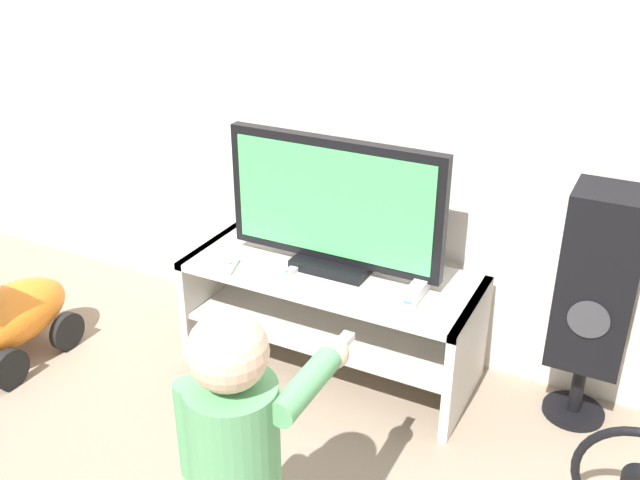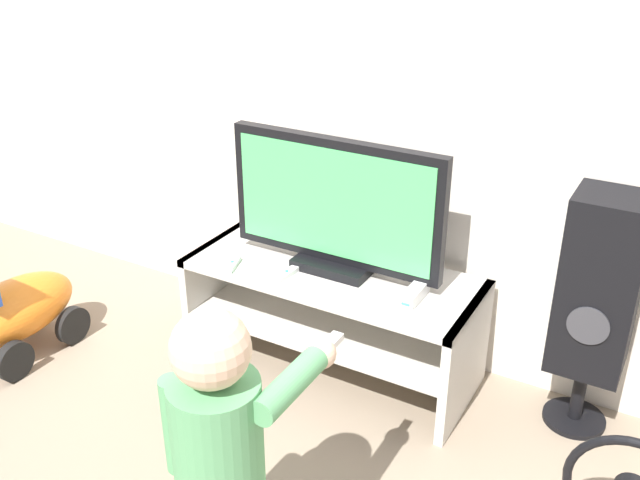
{
  "view_description": "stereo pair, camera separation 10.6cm",
  "coord_description": "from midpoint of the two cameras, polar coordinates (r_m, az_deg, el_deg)",
  "views": [
    {
      "loc": [
        1.13,
        -2.05,
        1.85
      ],
      "look_at": [
        0.0,
        0.15,
        0.65
      ],
      "focal_mm": 40.0,
      "sensor_mm": 36.0,
      "label": 1
    },
    {
      "loc": [
        1.22,
        -2.0,
        1.85
      ],
      "look_at": [
        0.0,
        0.15,
        0.65
      ],
      "focal_mm": 40.0,
      "sensor_mm": 36.0,
      "label": 2
    }
  ],
  "objects": [
    {
      "name": "child",
      "position": [
        1.95,
        -6.31,
        -15.52
      ],
      "size": [
        0.36,
        0.52,
        0.95
      ],
      "color": "#3F4C72",
      "rests_on": "ground_plane"
    },
    {
      "name": "remote_primary",
      "position": [
        2.94,
        -6.0,
        -1.96
      ],
      "size": [
        0.07,
        0.13,
        0.03
      ],
      "color": "white",
      "rests_on": "tv_stand"
    },
    {
      "name": "wall_back",
      "position": [
        2.9,
        5.4,
        14.89
      ],
      "size": [
        10.0,
        0.06,
        2.6
      ],
      "color": "silver",
      "rests_on": "ground_plane"
    },
    {
      "name": "game_console",
      "position": [
        2.71,
        8.7,
        -4.3
      ],
      "size": [
        0.05,
        0.17,
        0.05
      ],
      "color": "white",
      "rests_on": "tv_stand"
    },
    {
      "name": "ground_plane",
      "position": [
        2.98,
        -0.4,
        -12.44
      ],
      "size": [
        16.0,
        16.0,
        0.0
      ],
      "primitive_type": "plane",
      "color": "gray"
    },
    {
      "name": "ride_on_toy",
      "position": [
        3.39,
        -22.47,
        -5.17
      ],
      "size": [
        0.35,
        0.58,
        0.56
      ],
      "color": "orange",
      "rests_on": "ground_plane"
    },
    {
      "name": "tv_stand",
      "position": [
        2.98,
        1.97,
        -5.1
      ],
      "size": [
        1.21,
        0.49,
        0.47
      ],
      "color": "beige",
      "rests_on": "ground_plane"
    },
    {
      "name": "television",
      "position": [
        2.8,
        2.31,
        2.61
      ],
      "size": [
        0.91,
        0.2,
        0.55
      ],
      "color": "black",
      "rests_on": "tv_stand"
    },
    {
      "name": "speaker_tower",
      "position": [
        2.74,
        22.45,
        -3.75
      ],
      "size": [
        0.26,
        0.25,
        0.95
      ],
      "color": "black",
      "rests_on": "ground_plane"
    },
    {
      "name": "remote_secondary",
      "position": [
        2.85,
        -1.6,
        -2.73
      ],
      "size": [
        0.05,
        0.13,
        0.03
      ],
      "color": "white",
      "rests_on": "tv_stand"
    }
  ]
}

